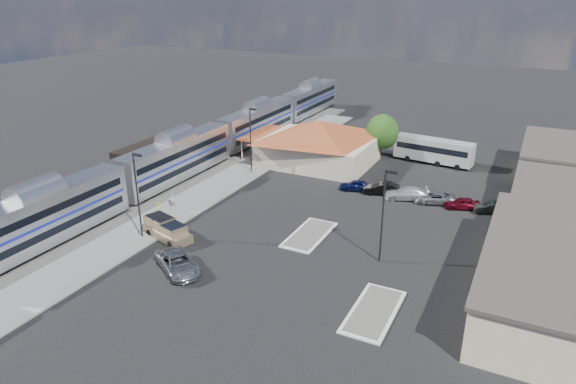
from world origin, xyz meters
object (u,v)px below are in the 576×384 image
at_px(pickup_truck, 167,230).
at_px(suv, 178,263).
at_px(coach_bus, 434,150).
at_px(station_depot, 318,142).

distance_m(pickup_truck, suv, 6.78).
bearing_deg(coach_bus, suv, 167.84).
distance_m(station_depot, coach_bus, 16.59).
bearing_deg(coach_bus, station_depot, 122.30).
height_order(station_depot, pickup_truck, station_depot).
xyz_separation_m(pickup_truck, suv, (4.89, -4.69, -0.14)).
relative_size(suv, coach_bus, 0.52).
relative_size(station_depot, suv, 3.13).
bearing_deg(pickup_truck, coach_bus, -10.66).
xyz_separation_m(station_depot, suv, (0.95, -33.72, -2.32)).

